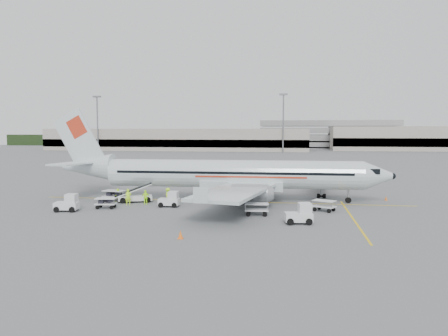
{
  "coord_description": "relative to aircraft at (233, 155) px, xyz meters",
  "views": [
    {
      "loc": [
        8.07,
        -50.48,
        8.4
      ],
      "look_at": [
        0.0,
        2.0,
        3.8
      ],
      "focal_mm": 35.0,
      "sensor_mm": 36.0,
      "label": 1
    }
  ],
  "objects": [
    {
      "name": "tug_aft",
      "position": [
        -16.22,
        -9.48,
        -4.55
      ],
      "size": [
        2.52,
        1.65,
        1.83
      ],
      "primitive_type": null,
      "rotation": [
        0.0,
        0.0,
        0.13
      ],
      "color": "silver",
      "rests_on": "ground"
    },
    {
      "name": "terminal_east",
      "position": [
        68.69,
        144.25,
        -0.46
      ],
      "size": [
        90.0,
        26.0,
        10.0
      ],
      "primitive_type": null,
      "color": "gray",
      "rests_on": "ground"
    },
    {
      "name": "crew_a",
      "position": [
        -11.23,
        -4.97,
        -4.54
      ],
      "size": [
        0.8,
        0.71,
        1.85
      ],
      "primitive_type": "imported",
      "rotation": [
        0.0,
        0.0,
        0.5
      ],
      "color": "#B4F41E",
      "rests_on": "ground"
    },
    {
      "name": "aircraft",
      "position": [
        0.0,
        0.0,
        0.0
      ],
      "size": [
        40.2,
        31.8,
        10.92
      ],
      "primitive_type": null,
      "rotation": [
        0.0,
        0.0,
        0.02
      ],
      "color": "silver",
      "rests_on": "ground"
    },
    {
      "name": "parking_garage",
      "position": [
        23.69,
        159.25,
        1.54
      ],
      "size": [
        62.0,
        24.0,
        14.0
      ],
      "primitive_type": null,
      "color": "slate",
      "rests_on": "ground"
    },
    {
      "name": "crew_d",
      "position": [
        -9.45,
        -4.26,
        -4.64
      ],
      "size": [
        1.05,
        0.74,
        1.65
      ],
      "primitive_type": "imported",
      "rotation": [
        0.0,
        0.0,
        3.54
      ],
      "color": "#B4F41E",
      "rests_on": "ground"
    },
    {
      "name": "jet_bridge",
      "position": [
        10.98,
        8.9,
        -3.55
      ],
      "size": [
        3.84,
        14.71,
        3.82
      ],
      "primitive_type": null,
      "rotation": [
        0.0,
        0.0,
        -0.08
      ],
      "color": "silver",
      "rests_on": "ground"
    },
    {
      "name": "cone_port",
      "position": [
        5.08,
        8.98,
        -5.17
      ],
      "size": [
        0.36,
        0.36,
        0.59
      ],
      "primitive_type": "cone",
      "color": "orange",
      "rests_on": "ground"
    },
    {
      "name": "tug_fore",
      "position": [
        7.51,
        -11.92,
        -4.52
      ],
      "size": [
        2.61,
        1.74,
        1.88
      ],
      "primitive_type": null,
      "rotation": [
        0.0,
        0.0,
        0.15
      ],
      "color": "silver",
      "rests_on": "ground"
    },
    {
      "name": "stripe_lead",
      "position": [
        -1.31,
        -0.75,
        -5.46
      ],
      "size": [
        44.0,
        0.2,
        0.01
      ],
      "primitive_type": "cube",
      "color": "yellow",
      "rests_on": "ground"
    },
    {
      "name": "cone_stbd",
      "position": [
        -1.64,
        -18.88,
        -5.12
      ],
      "size": [
        0.42,
        0.42,
        0.69
      ],
      "primitive_type": "cone",
      "color": "orange",
      "rests_on": "ground"
    },
    {
      "name": "mast_center",
      "position": [
        3.69,
        117.25,
        5.54
      ],
      "size": [
        3.2,
        1.2,
        22.0
      ],
      "primitive_type": null,
      "color": "slate",
      "rests_on": "ground"
    },
    {
      "name": "crew_c",
      "position": [
        -7.41,
        -2.25,
        -4.62
      ],
      "size": [
        0.63,
        1.09,
        1.69
      ],
      "primitive_type": "imported",
      "rotation": [
        0.0,
        0.0,
        1.58
      ],
      "color": "#B4F41E",
      "rests_on": "ground"
    },
    {
      "name": "stripe_cross",
      "position": [
        12.69,
        -8.75,
        -5.46
      ],
      "size": [
        0.2,
        20.0,
        0.01
      ],
      "primitive_type": "cube",
      "color": "yellow",
      "rests_on": "ground"
    },
    {
      "name": "cart_empty_b",
      "position": [
        10.24,
        -5.45,
        -4.88
      ],
      "size": [
        2.6,
        2.21,
        1.17
      ],
      "primitive_type": null,
      "rotation": [
        0.0,
        0.0,
        -0.48
      ],
      "color": "silver",
      "rests_on": "ground"
    },
    {
      "name": "cart_empty_a",
      "position": [
        3.48,
        -8.67,
        -4.86
      ],
      "size": [
        2.42,
        1.55,
        1.21
      ],
      "primitive_type": null,
      "rotation": [
        0.0,
        0.0,
        0.08
      ],
      "color": "silver",
      "rests_on": "ground"
    },
    {
      "name": "cone_nose",
      "position": [
        18.13,
        2.97,
        -5.19
      ],
      "size": [
        0.33,
        0.33,
        0.54
      ],
      "primitive_type": "cone",
      "color": "orange",
      "rests_on": "ground"
    },
    {
      "name": "belt_loader",
      "position": [
        -11.23,
        -2.75,
        -4.06
      ],
      "size": [
        5.52,
        3.59,
        2.8
      ],
      "primitive_type": null,
      "rotation": [
        0.0,
        0.0,
        0.35
      ],
      "color": "silver",
      "rests_on": "ground"
    },
    {
      "name": "cart_loaded_a",
      "position": [
        -12.88,
        -7.26,
        -4.89
      ],
      "size": [
        2.33,
        1.56,
        1.13
      ],
      "primitive_type": null,
      "rotation": [
        0.0,
        0.0,
        0.13
      ],
      "color": "silver",
      "rests_on": "ground"
    },
    {
      "name": "crew_b",
      "position": [
        -13.2,
        -3.15,
        -4.67
      ],
      "size": [
        0.93,
        0.84,
        1.58
      ],
      "primitive_type": "imported",
      "rotation": [
        0.0,
        0.0,
        -0.37
      ],
      "color": "#B4F41E",
      "rests_on": "ground"
    },
    {
      "name": "cart_loaded_b",
      "position": [
        -13.81,
        -2.75,
        -4.79
      ],
      "size": [
        2.79,
        1.93,
        1.34
      ],
      "primitive_type": null,
      "rotation": [
        0.0,
        0.0,
        -0.17
      ],
      "color": "silver",
      "rests_on": "ground"
    },
    {
      "name": "ground",
      "position": [
        -1.31,
        -0.75,
        -5.46
      ],
      "size": [
        360.0,
        360.0,
        0.0
      ],
      "primitive_type": "plane",
      "color": "#56595B"
    },
    {
      "name": "terminal_west",
      "position": [
        -41.31,
        129.25,
        -0.96
      ],
      "size": [
        110.0,
        22.0,
        9.0
      ],
      "primitive_type": null,
      "color": "gray",
      "rests_on": "ground"
    },
    {
      "name": "treeline",
      "position": [
        -1.31,
        174.25,
        -2.46
      ],
      "size": [
        300.0,
        3.0,
        6.0
      ],
      "primitive_type": null,
      "color": "black",
      "rests_on": "ground"
    },
    {
      "name": "tug_mid",
      "position": [
        -6.45,
        -5.22,
        -4.6
      ],
      "size": [
        2.23,
        1.29,
        1.72
      ],
      "primitive_type": null,
      "rotation": [
        0.0,
        0.0,
        0.01
      ],
      "color": "silver",
      "rests_on": "ground"
    },
    {
      "name": "mast_west",
      "position": [
        -71.31,
        117.25,
        5.54
      ],
      "size": [
        3.2,
        1.2,
        22.0
      ],
      "primitive_type": null,
      "color": "slate",
      "rests_on": "ground"
    }
  ]
}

